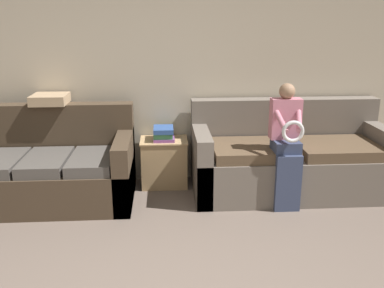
% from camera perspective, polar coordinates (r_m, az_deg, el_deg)
% --- Properties ---
extents(wall_back, '(7.29, 0.06, 2.55)m').
position_cam_1_polar(wall_back, '(4.84, -3.11, 9.88)').
color(wall_back, beige).
rests_on(wall_back, ground_plane).
extents(couch_main, '(2.10, 0.93, 0.96)m').
position_cam_1_polar(couch_main, '(4.77, 12.90, -2.11)').
color(couch_main, '#70665B').
rests_on(couch_main, ground_plane).
extents(couch_side, '(1.67, 0.95, 0.95)m').
position_cam_1_polar(couch_side, '(4.64, -18.26, -3.27)').
color(couch_side, '#473828').
rests_on(couch_side, ground_plane).
extents(child_left_seated, '(0.30, 0.37, 1.23)m').
position_cam_1_polar(child_left_seated, '(4.27, 12.50, 0.33)').
color(child_left_seated, '#384260').
rests_on(child_left_seated, ground_plane).
extents(side_shelf, '(0.52, 0.39, 0.53)m').
position_cam_1_polar(side_shelf, '(4.82, -3.72, -2.37)').
color(side_shelf, tan).
rests_on(side_shelf, ground_plane).
extents(book_stack, '(0.23, 0.29, 0.14)m').
position_cam_1_polar(book_stack, '(4.72, -3.83, 1.41)').
color(book_stack, '#7A4284').
rests_on(book_stack, side_shelf).
extents(throw_pillow, '(0.36, 0.36, 0.10)m').
position_cam_1_polar(throw_pillow, '(4.78, -18.41, 5.70)').
color(throw_pillow, tan).
rests_on(throw_pillow, couch_side).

